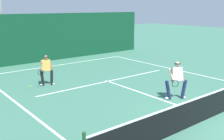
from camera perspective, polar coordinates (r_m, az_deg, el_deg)
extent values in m
plane|color=#396E58|center=(10.66, 20.35, -9.35)|extent=(80.00, 80.00, 0.00)
cube|color=white|center=(19.02, -10.87, 1.10)|extent=(10.15, 0.10, 0.01)
cube|color=white|center=(14.59, -0.87, -2.38)|extent=(8.28, 0.10, 0.01)
cube|color=white|center=(12.46, 7.69, -5.30)|extent=(0.10, 6.40, 0.01)
cube|color=black|center=(10.50, 20.55, -7.02)|extent=(10.94, 0.02, 0.92)
cube|color=white|center=(10.34, 20.77, -4.50)|extent=(10.94, 0.03, 0.05)
cylinder|color=#1E234C|center=(12.22, 14.96, -3.97)|extent=(0.30, 0.26, 0.85)
cylinder|color=#1E234C|center=(11.96, 11.81, -4.17)|extent=(0.35, 0.29, 0.85)
ellipsoid|color=white|center=(12.33, 14.86, -5.63)|extent=(0.28, 0.23, 0.09)
ellipsoid|color=white|center=(12.07, 11.73, -5.86)|extent=(0.28, 0.23, 0.09)
cube|color=silver|center=(11.89, 13.59, -0.80)|extent=(0.54, 0.50, 0.62)
cylinder|color=tan|center=(11.99, 14.65, -0.88)|extent=(0.27, 0.21, 0.65)
cylinder|color=tan|center=(11.81, 12.50, -0.97)|extent=(0.38, 0.55, 0.45)
sphere|color=tan|center=(11.80, 13.70, 1.19)|extent=(0.22, 0.22, 0.22)
cylinder|color=black|center=(11.79, 13.71, 1.38)|extent=(0.33, 0.33, 0.04)
cylinder|color=black|center=(11.63, 12.65, -2.35)|extent=(0.16, 0.24, 0.03)
torus|color=black|center=(11.32, 13.25, -2.81)|extent=(0.27, 0.17, 0.29)
cylinder|color=black|center=(14.18, -12.67, -1.56)|extent=(0.23, 0.21, 0.79)
cylinder|color=black|center=(14.18, -14.56, -1.67)|extent=(0.25, 0.21, 0.79)
ellipsoid|color=white|center=(14.27, -12.60, -2.91)|extent=(0.28, 0.21, 0.09)
ellipsoid|color=white|center=(14.27, -14.48, -3.01)|extent=(0.28, 0.21, 0.09)
cube|color=#E5B24C|center=(14.02, -13.76, 1.02)|extent=(0.48, 0.40, 0.56)
cylinder|color=#9E704C|center=(14.03, -12.84, 0.97)|extent=(0.25, 0.18, 0.61)
cylinder|color=#9E704C|center=(14.03, -14.67, 0.87)|extent=(0.27, 0.45, 0.53)
sphere|color=#9E704C|center=(13.95, -13.85, 2.61)|extent=(0.21, 0.21, 0.21)
cylinder|color=black|center=(13.94, -13.86, 2.75)|extent=(0.30, 0.30, 0.04)
cylinder|color=black|center=(13.83, -14.84, -0.21)|extent=(0.14, 0.25, 0.03)
torus|color=black|center=(13.50, -14.86, -0.54)|extent=(0.28, 0.15, 0.29)
sphere|color=#D1E033|center=(14.20, -16.90, -3.30)|extent=(0.07, 0.07, 0.07)
cube|color=#0F4228|center=(20.39, -13.55, 6.72)|extent=(17.34, 0.12, 3.47)
cylinder|color=#9EA39E|center=(20.24, -22.48, 11.36)|extent=(0.18, 0.18, 7.21)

